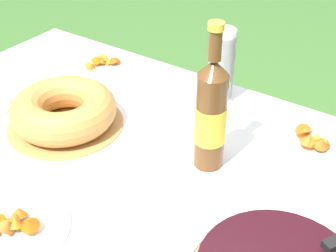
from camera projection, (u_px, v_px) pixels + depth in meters
garden_table at (124, 184)px, 1.18m from camera, size 1.40×0.91×0.78m
tablecloth at (123, 161)px, 1.14m from camera, size 1.41×0.92×0.10m
bundt_cake at (64, 111)px, 1.21m from camera, size 0.30×0.30×0.09m
cup_stack at (221, 66)px, 1.28m from camera, size 0.07×0.07×0.21m
cider_bottle_amber at (211, 115)px, 1.03m from camera, size 0.07×0.07×0.35m
snack_plate_left at (102, 63)px, 1.51m from camera, size 0.20×0.20×0.05m
snack_plate_right at (11, 226)px, 0.92m from camera, size 0.23×0.23×0.06m
snack_plate_far at (319, 147)px, 1.14m from camera, size 0.22×0.22×0.07m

